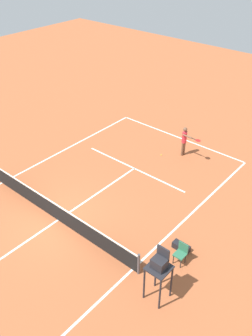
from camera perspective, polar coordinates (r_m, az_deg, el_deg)
The scene contains 8 objects.
ground_plane at distance 17.49m, azimuth -10.54°, elevation -7.97°, with size 60.00×60.00×0.00m, color #AD5933.
court_lines at distance 17.49m, azimuth -10.54°, elevation -7.96°, with size 9.10×20.49×0.01m.
tennis_net at distance 17.17m, azimuth -10.71°, elevation -6.74°, with size 9.70×0.10×1.07m.
player_serving at distance 21.45m, azimuth 9.17°, elevation 4.49°, with size 1.31×0.58×1.82m.
tennis_ball at distance 21.79m, azimuth 5.50°, elevation 2.04°, with size 0.07×0.07×0.07m, color #CCE033.
umpire_chair at distance 13.19m, azimuth 5.21°, elevation -15.13°, with size 0.80×0.80×2.41m.
courtside_chair_mid at distance 15.20m, azimuth 8.58°, elevation -12.92°, with size 0.44×0.46×0.95m.
equipment_bag at distance 15.96m, azimuth 8.60°, elevation -12.06°, with size 0.76×0.32×0.30m, color black.
Camera 1 is at (-10.65, 7.63, 11.59)m, focal length 39.08 mm.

